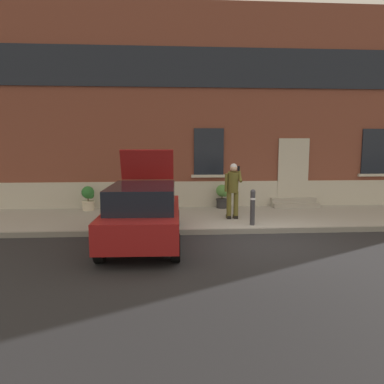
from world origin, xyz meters
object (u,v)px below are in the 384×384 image
Objects in this scene: person_on_phone at (233,187)px; hatchback_car_red at (143,213)px; planter_cream at (88,198)px; planter_charcoal at (222,196)px; bollard_near_person at (253,206)px; planter_terracotta at (156,197)px.

hatchback_car_red is at bearing -143.28° from person_on_phone.
hatchback_car_red is 4.60m from planter_cream.
planter_cream is 1.00× the size of planter_charcoal.
bollard_near_person is 0.60× the size of person_on_phone.
person_on_phone reaches higher than planter_charcoal.
person_on_phone reaches higher than planter_terracotta.
person_on_phone is 2.03× the size of planter_cream.
hatchback_car_red is 4.78× the size of planter_cream.
planter_terracotta is (0.22, 4.10, -0.19)m from hatchback_car_red.
person_on_phone is at bearing 39.77° from hatchback_car_red.
planter_terracotta is 1.00× the size of planter_charcoal.
planter_cream is (-5.23, 2.74, -0.11)m from bollard_near_person.
planter_cream is 4.80m from planter_charcoal.
hatchback_car_red is 4.78× the size of planter_terracotta.
person_on_phone is at bearing -21.10° from planter_cream.
bollard_near_person reaches higher than planter_cream.
hatchback_car_red is at bearing -156.83° from bollard_near_person.
person_on_phone is 2.03× the size of planter_charcoal.
planter_charcoal is (-0.02, 1.99, -0.54)m from person_on_phone.
hatchback_car_red reaches higher than bollard_near_person.
planter_charcoal is (2.62, 4.19, -0.19)m from hatchback_car_red.
person_on_phone is 2.06m from planter_charcoal.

